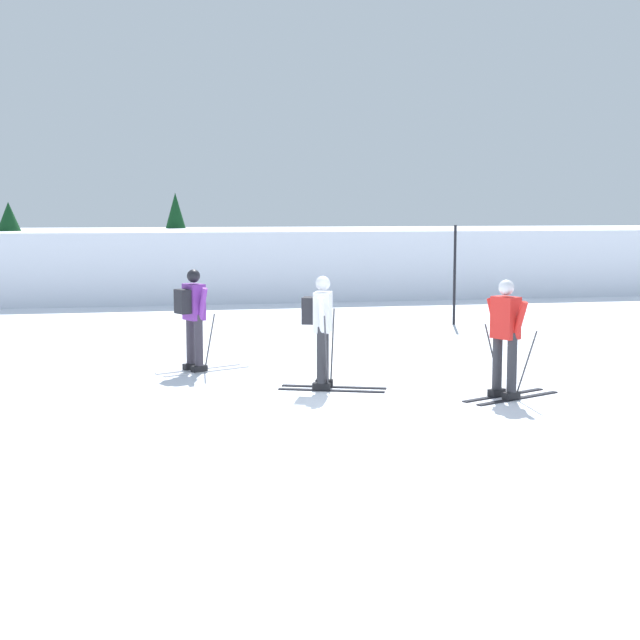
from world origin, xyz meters
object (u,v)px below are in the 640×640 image
(conifer_far_right, at_px, (176,232))
(skier_purple, at_px, (193,315))
(conifer_far_left, at_px, (10,241))
(skier_red, at_px, (506,335))
(skier_white, at_px, (321,326))
(trail_marker_pole, at_px, (455,275))

(conifer_far_right, bearing_deg, skier_purple, -91.62)
(skier_purple, distance_m, conifer_far_left, 14.34)
(skier_red, xyz_separation_m, skier_white, (-2.43, 1.21, 0.04))
(skier_white, distance_m, trail_marker_pole, 8.42)
(skier_purple, distance_m, trail_marker_pole, 8.22)
(skier_red, bearing_deg, skier_white, 153.51)
(skier_red, relative_size, trail_marker_pole, 0.74)
(trail_marker_pole, relative_size, conifer_far_right, 0.72)
(skier_white, bearing_deg, conifer_far_right, 94.16)
(skier_white, height_order, trail_marker_pole, trail_marker_pole)
(conifer_far_right, bearing_deg, conifer_far_left, -150.78)
(skier_white, distance_m, skier_purple, 2.60)
(conifer_far_left, relative_size, conifer_far_right, 0.90)
(skier_white, distance_m, conifer_far_right, 18.34)
(skier_red, height_order, trail_marker_pole, trail_marker_pole)
(skier_purple, bearing_deg, skier_red, -36.21)
(conifer_far_left, height_order, conifer_far_right, conifer_far_right)
(skier_purple, distance_m, conifer_far_right, 16.42)
(skier_purple, height_order, conifer_far_left, conifer_far_left)
(trail_marker_pole, bearing_deg, skier_purple, -140.95)
(skier_red, bearing_deg, skier_purple, 143.79)
(skier_red, bearing_deg, conifer_far_right, 100.93)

